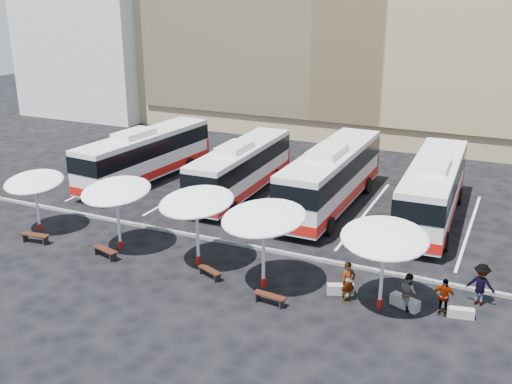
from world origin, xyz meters
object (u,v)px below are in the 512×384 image
at_px(sunshade_0, 34,182).
at_px(sunshade_1, 116,191).
at_px(bus_2, 332,175).
at_px(passenger_1, 409,291).
at_px(sunshade_3, 264,218).
at_px(bus_1, 241,168).
at_px(sunshade_2, 196,202).
at_px(bus_0, 145,154).
at_px(wood_bench_2, 210,271).
at_px(passenger_3, 481,284).
at_px(wood_bench_3, 270,297).
at_px(passenger_2, 444,297).
at_px(sunshade_4, 385,238).
at_px(conc_bench_1, 405,302).
at_px(passenger_0, 348,282).
at_px(conc_bench_2, 461,313).
at_px(conc_bench_0, 340,289).
at_px(bus_3, 433,188).
at_px(wood_bench_0, 35,236).
at_px(wood_bench_1, 105,251).

height_order(sunshade_0, sunshade_1, sunshade_1).
height_order(bus_2, passenger_1, bus_2).
bearing_deg(sunshade_1, sunshade_3, -4.86).
relative_size(bus_1, sunshade_2, 2.47).
height_order(bus_0, wood_bench_2, bus_0).
bearing_deg(passenger_3, wood_bench_3, 30.98).
bearing_deg(bus_1, passenger_2, -36.37).
relative_size(sunshade_4, conc_bench_1, 3.45).
height_order(bus_2, passenger_0, bus_2).
height_order(passenger_1, passenger_2, passenger_1).
bearing_deg(wood_bench_3, conc_bench_2, 17.10).
bearing_deg(passenger_1, conc_bench_0, 47.02).
height_order(conc_bench_2, passenger_1, passenger_1).
distance_m(bus_3, passenger_1, 10.92).
distance_m(bus_2, sunshade_2, 11.03).
bearing_deg(sunshade_1, passenger_0, -1.86).
height_order(sunshade_2, passenger_2, sunshade_2).
bearing_deg(bus_0, passenger_0, -25.80).
relative_size(sunshade_3, sunshade_4, 1.14).
relative_size(sunshade_3, wood_bench_3, 3.34).
relative_size(sunshade_0, wood_bench_3, 2.54).
height_order(bus_1, passenger_0, bus_1).
distance_m(bus_1, wood_bench_0, 13.46).
xyz_separation_m(sunshade_3, passenger_1, (6.37, 0.79, -2.55)).
height_order(passenger_2, passenger_3, passenger_3).
height_order(wood_bench_3, conc_bench_0, wood_bench_3).
relative_size(conc_bench_1, conc_bench_2, 1.20).
relative_size(conc_bench_2, passenger_1, 0.66).
distance_m(sunshade_0, passenger_0, 18.15).
bearing_deg(wood_bench_1, bus_1, 80.30).
height_order(bus_3, passenger_2, bus_3).
relative_size(wood_bench_0, wood_bench_3, 1.10).
distance_m(sunshade_0, sunshade_4, 19.47).
height_order(sunshade_0, wood_bench_3, sunshade_0).
bearing_deg(conc_bench_1, bus_3, 93.84).
xyz_separation_m(sunshade_0, wood_bench_3, (15.07, -2.17, -2.50)).
relative_size(bus_3, passenger_3, 6.54).
bearing_deg(wood_bench_1, bus_3, 40.81).
distance_m(sunshade_0, conc_bench_1, 20.59).
bearing_deg(passenger_3, sunshade_0, 10.13).
relative_size(wood_bench_1, passenger_3, 0.86).
bearing_deg(passenger_3, sunshade_1, 11.79).
bearing_deg(bus_2, wood_bench_3, -83.48).
relative_size(sunshade_0, wood_bench_0, 2.31).
distance_m(passenger_0, passenger_1, 2.55).
height_order(conc_bench_1, passenger_2, passenger_2).
relative_size(bus_2, bus_3, 1.03).
distance_m(sunshade_4, wood_bench_3, 5.52).
bearing_deg(wood_bench_2, sunshade_4, 4.26).
xyz_separation_m(sunshade_3, wood_bench_1, (-8.53, -0.51, -3.00)).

